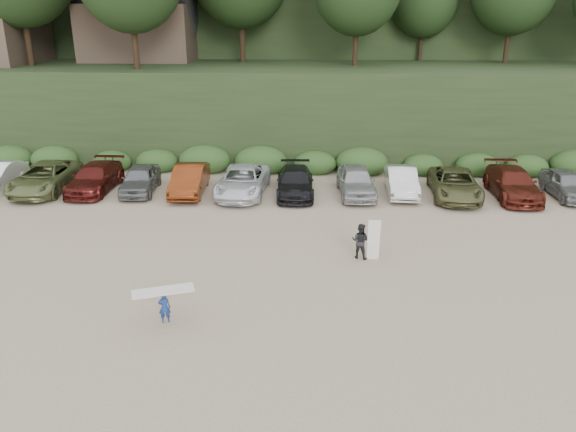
{
  "coord_description": "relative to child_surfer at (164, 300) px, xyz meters",
  "views": [
    {
      "loc": [
        1.1,
        -19.63,
        9.7
      ],
      "look_at": [
        0.03,
        3.0,
        1.3
      ],
      "focal_mm": 35.0,
      "sensor_mm": 36.0,
      "label": 1
    }
  ],
  "objects": [
    {
      "name": "parked_cars",
      "position": [
        2.74,
        13.75,
        -0.05
      ],
      "size": [
        39.83,
        5.73,
        1.63
      ],
      "color": "#B5B5BA",
      "rests_on": "ground"
    },
    {
      "name": "ground",
      "position": [
        3.7,
        3.72,
        -0.81
      ],
      "size": [
        120.0,
        120.0,
        0.0
      ],
      "primitive_type": "plane",
      "color": "tan",
      "rests_on": "ground"
    },
    {
      "name": "child_surfer",
      "position": [
        0.0,
        0.0,
        0.0
      ],
      "size": [
        2.05,
        1.18,
        1.19
      ],
      "color": "navy",
      "rests_on": "ground"
    },
    {
      "name": "adult_surfer",
      "position": [
        6.8,
        5.39,
        -0.04
      ],
      "size": [
        1.22,
        0.8,
        1.77
      ],
      "color": "black",
      "rests_on": "ground"
    }
  ]
}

